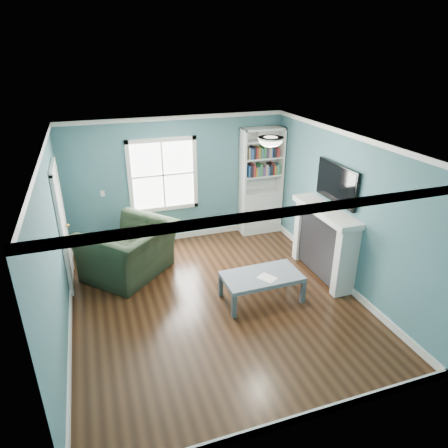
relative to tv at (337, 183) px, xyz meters
name	(u,v)px	position (x,y,z in m)	size (l,w,h in m)	color
floor	(216,301)	(-2.20, -0.20, -1.72)	(5.00, 5.00, 0.00)	black
room_walls	(215,212)	(-2.20, -0.20, -0.14)	(5.00, 5.00, 5.00)	#3C6F6F
trim	(215,233)	(-2.20, -0.20, -0.49)	(4.50, 5.00, 2.60)	white
window	(163,175)	(-2.50, 2.29, -0.27)	(1.40, 0.06, 1.50)	white
bookshelf	(261,192)	(-0.43, 2.10, -0.80)	(0.90, 0.35, 2.31)	silver
fireplace	(324,243)	(-0.12, 0.00, -1.09)	(0.44, 1.58, 1.30)	black
tv	(337,183)	(0.00, 0.00, 0.00)	(0.06, 1.10, 0.65)	black
door	(62,226)	(-4.42, 1.20, -0.65)	(0.12, 0.98, 2.17)	silver
ceiling_fixture	(271,141)	(-1.30, -0.10, 0.82)	(0.38, 0.38, 0.15)	white
light_switch	(103,193)	(-3.70, 2.28, -0.52)	(0.08, 0.01, 0.12)	white
recliner	(129,242)	(-3.38, 1.13, -1.09)	(1.46, 0.95, 1.27)	black
coffee_table	(262,278)	(-1.47, -0.37, -1.33)	(1.27, 0.70, 0.46)	#495257
paper_sheet	(267,278)	(-1.43, -0.48, -1.27)	(0.22, 0.28, 0.00)	white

